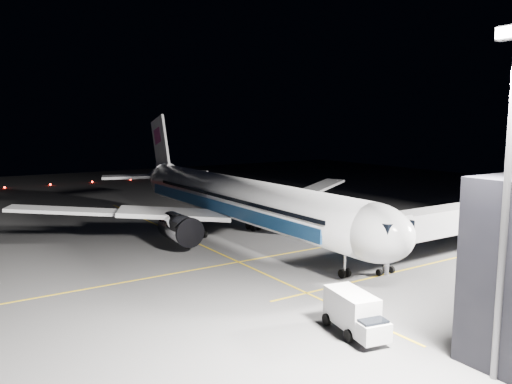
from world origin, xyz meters
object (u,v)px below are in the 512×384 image
object	(u,v)px
safety_cone_a	(307,222)
safety_cone_b	(318,236)
jet_bridge	(471,216)
airliner	(234,198)
service_truck	(355,313)
baggage_tug	(327,225)
safety_cone_c	(285,226)
floodlight_mast_south	(508,175)

from	to	relation	value
safety_cone_a	safety_cone_b	bearing A→B (deg)	-28.69
jet_bridge	safety_cone_b	bearing A→B (deg)	-150.09
airliner	safety_cone_b	bearing A→B (deg)	51.37
service_truck	baggage_tug	world-z (taller)	service_truck
safety_cone_a	safety_cone_b	xyz separation A→B (m)	(7.79, -4.26, 0.00)
jet_bridge	safety_cone_a	size ratio (longest dim) A/B	50.82
jet_bridge	safety_cone_c	distance (m)	25.52
baggage_tug	safety_cone_a	size ratio (longest dim) A/B	3.66
jet_bridge	airliner	bearing A→B (deg)	-141.96
jet_bridge	service_truck	world-z (taller)	jet_bridge
floodlight_mast_south	safety_cone_c	world-z (taller)	floodlight_mast_south
service_truck	safety_cone_a	bearing A→B (deg)	157.90
jet_bridge	safety_cone_a	bearing A→B (deg)	-168.26
airliner	baggage_tug	bearing A→B (deg)	73.19
airliner	baggage_tug	xyz separation A→B (m)	(3.93, 12.99, -4.43)
safety_cone_c	service_truck	bearing A→B (deg)	-28.40
floodlight_mast_south	safety_cone_b	world-z (taller)	floodlight_mast_south
airliner	safety_cone_b	xyz separation A→B (m)	(7.08, 8.85, -4.82)
airliner	safety_cone_b	world-z (taller)	airliner
safety_cone_b	safety_cone_c	size ratio (longest dim) A/B	1.07
baggage_tug	safety_cone_a	distance (m)	4.65
service_truck	safety_cone_b	xyz separation A→B (m)	(-24.72, 17.37, -1.25)
floodlight_mast_south	baggage_tug	size ratio (longest dim) A/B	8.36
airliner	safety_cone_a	xyz separation A→B (m)	(-0.71, 13.11, -4.83)
jet_bridge	safety_cone_c	size ratio (longest dim) A/B	53.70
safety_cone_c	safety_cone_a	bearing A→B (deg)	94.81
baggage_tug	safety_cone_b	bearing A→B (deg)	-42.17
floodlight_mast_south	baggage_tug	xyz separation A→B (m)	(-37.15, 19.01, -11.63)
airliner	safety_cone_a	size ratio (longest dim) A/B	90.82
baggage_tug	safety_cone_b	distance (m)	5.22
airliner	service_truck	xyz separation A→B (m)	(31.80, -8.51, -3.58)
jet_bridge	floodlight_mast_south	size ratio (longest dim) A/B	1.66
airliner	jet_bridge	world-z (taller)	airliner
service_truck	safety_cone_a	world-z (taller)	service_truck
airliner	safety_cone_c	xyz separation A→B (m)	(-0.35, 8.87, -4.84)
safety_cone_a	safety_cone_c	world-z (taller)	safety_cone_a
floodlight_mast_south	safety_cone_a	xyz separation A→B (m)	(-41.79, 19.13, -12.03)
jet_bridge	floodlight_mast_south	bearing A→B (deg)	-53.21
safety_cone_b	safety_cone_c	distance (m)	7.43
baggage_tug	safety_cone_a	bearing A→B (deg)	-170.90
jet_bridge	service_truck	size ratio (longest dim) A/B	5.60
airliner	safety_cone_a	bearing A→B (deg)	93.10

